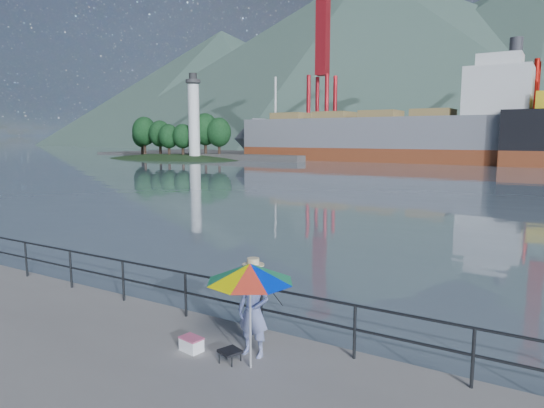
{
  "coord_description": "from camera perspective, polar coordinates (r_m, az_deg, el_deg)",
  "views": [
    {
      "loc": [
        8.05,
        -6.19,
        4.01
      ],
      "look_at": [
        0.64,
        6.0,
        2.0
      ],
      "focal_mm": 32.0,
      "sensor_mm": 36.0,
      "label": 1
    }
  ],
  "objects": [
    {
      "name": "beach_umbrella",
      "position": [
        8.3,
        -2.6,
        -8.08
      ],
      "size": [
        1.78,
        1.78,
        1.87
      ],
      "color": "white",
      "rests_on": "ground"
    },
    {
      "name": "fisherman",
      "position": [
        9.04,
        -2.19,
        -12.47
      ],
      "size": [
        0.64,
        0.44,
        1.69
      ],
      "primitive_type": "imported",
      "rotation": [
        0.0,
        0.0,
        0.06
      ],
      "color": "navy",
      "rests_on": "ground"
    },
    {
      "name": "fishing_rod",
      "position": [
        10.22,
        0.01,
        -15.08
      ],
      "size": [
        0.44,
        1.6,
        1.16
      ],
      "primitive_type": "cylinder",
      "rotation": [
        0.96,
        0.0,
        0.26
      ],
      "color": "black",
      "rests_on": "ground"
    },
    {
      "name": "folding_stool",
      "position": [
        9.08,
        -4.95,
        -17.36
      ],
      "size": [
        0.44,
        0.44,
        0.23
      ],
      "color": "black",
      "rests_on": "ground"
    },
    {
      "name": "lighthouse_islet",
      "position": [
        92.92,
        -11.5,
        5.54
      ],
      "size": [
        48.0,
        26.4,
        19.2
      ],
      "color": "#263F1E",
      "rests_on": "ground"
    },
    {
      "name": "bulk_carrier",
      "position": [
        83.33,
        14.7,
        7.83
      ],
      "size": [
        51.8,
        8.97,
        14.5
      ],
      "color": "brown",
      "rests_on": "ground"
    },
    {
      "name": "harbor_water",
      "position": [
        136.49,
        28.03,
        5.4
      ],
      "size": [
        500.0,
        280.0,
        0.0
      ],
      "primitive_type": "cube",
      "color": "slate",
      "rests_on": "ground"
    },
    {
      "name": "guardrail",
      "position": [
        11.8,
        -13.82,
        -9.42
      ],
      "size": [
        22.0,
        0.06,
        1.03
      ],
      "color": "#2D3033",
      "rests_on": "ground"
    },
    {
      "name": "cooler_bag",
      "position": [
        9.59,
        -9.46,
        -16.02
      ],
      "size": [
        0.45,
        0.34,
        0.24
      ],
      "primitive_type": "cube",
      "rotation": [
        0.0,
        0.0,
        -0.16
      ],
      "color": "white",
      "rests_on": "ground"
    }
  ]
}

